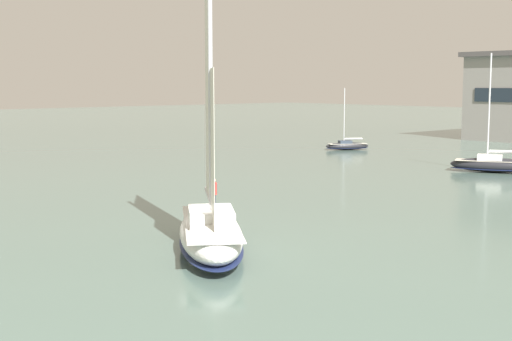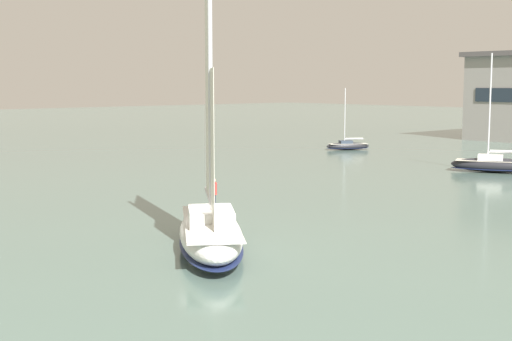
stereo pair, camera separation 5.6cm
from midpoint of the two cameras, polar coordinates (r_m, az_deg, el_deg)
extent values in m
plane|color=slate|center=(35.46, -3.60, -6.50)|extent=(400.00, 400.00, 0.00)
ellipsoid|color=white|center=(35.26, -3.61, -5.04)|extent=(10.65, 8.70, 1.85)
ellipsoid|color=#19234C|center=(35.37, -3.61, -5.84)|extent=(10.76, 8.78, 0.22)
cube|color=silver|center=(35.15, -3.62, -4.18)|extent=(9.30, 7.55, 0.06)
cube|color=silver|center=(34.54, -3.57, -3.69)|extent=(3.71, 3.48, 0.76)
cylinder|color=silver|center=(33.62, -3.62, 7.00)|extent=(0.22, 0.22, 13.57)
cylinder|color=silver|center=(36.51, -3.77, -1.99)|extent=(4.12, 2.94, 0.18)
cube|color=silver|center=(35.87, -3.83, 6.78)|extent=(3.71, 2.59, 11.13)
cube|color=silver|center=(32.47, -3.45, 1.61)|extent=(1.97, 1.38, 7.46)
cylinder|color=#232838|center=(38.29, -3.36, -2.57)|extent=(0.28, 0.28, 0.85)
cylinder|color=red|center=(38.17, -3.36, -1.46)|extent=(0.47, 0.47, 0.65)
sphere|color=tan|center=(38.11, -3.37, -0.80)|extent=(0.24, 0.24, 0.24)
ellipsoid|color=#232328|center=(70.27, 18.57, 0.41)|extent=(8.08, 5.67, 1.35)
ellipsoid|color=#19234C|center=(70.31, 18.56, 0.11)|extent=(8.16, 5.73, 0.16)
cube|color=beige|center=(70.23, 18.59, 0.74)|extent=(7.07, 4.91, 0.06)
cube|color=silver|center=(70.21, 18.27, 1.00)|extent=(2.70, 2.42, 0.56)
cylinder|color=silver|center=(69.92, 18.22, 4.84)|extent=(0.16, 0.16, 9.95)
cylinder|color=silver|center=(70.12, 19.55, 1.37)|extent=(3.23, 1.78, 0.14)
cylinder|color=white|center=(70.11, 19.56, 1.45)|extent=(2.95, 1.69, 0.22)
ellipsoid|color=#232328|center=(90.11, 7.37, 1.95)|extent=(4.16, 5.56, 0.94)
ellipsoid|color=#19234C|center=(90.14, 7.37, 1.79)|extent=(4.20, 5.61, 0.11)
cube|color=#BCB7A8|center=(90.09, 7.38, 2.14)|extent=(3.60, 4.86, 0.06)
cube|color=#333D4C|center=(89.98, 7.21, 2.28)|extent=(1.72, 1.89, 0.39)
cylinder|color=silver|center=(89.73, 7.14, 4.35)|extent=(0.11, 0.11, 6.92)
cylinder|color=silver|center=(90.30, 7.87, 2.51)|extent=(1.35, 2.19, 0.09)
cylinder|color=white|center=(90.29, 7.87, 2.55)|extent=(1.27, 2.01, 0.15)
camera|label=1|loc=(0.03, -89.96, 0.01)|focal=50.00mm
camera|label=2|loc=(0.03, 90.04, -0.01)|focal=50.00mm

